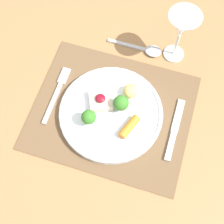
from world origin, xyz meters
TOP-DOWN VIEW (x-y plane):
  - ground_plane at (0.00, 0.00)m, footprint 8.00×8.00m
  - dining_table at (0.00, 0.00)m, footprint 1.32×1.25m
  - placemat at (0.00, 0.00)m, footprint 0.44×0.36m
  - dinner_plate at (0.00, -0.01)m, footprint 0.29×0.29m
  - fork at (-0.17, 0.01)m, footprint 0.02×0.18m
  - knife at (0.18, -0.01)m, footprint 0.02×0.18m
  - spoon at (0.04, 0.23)m, footprint 0.17×0.04m
  - wine_glass_near at (0.12, 0.24)m, footprint 0.09×0.09m

SIDE VIEW (x-z plane):
  - ground_plane at x=0.00m, z-range 0.00..0.00m
  - dining_table at x=0.00m, z-range 0.30..1.06m
  - placemat at x=0.00m, z-range 0.76..0.76m
  - fork at x=-0.17m, z-range 0.76..0.77m
  - knife at x=0.18m, z-range 0.76..0.77m
  - spoon at x=0.04m, z-range 0.76..0.77m
  - dinner_plate at x=0.00m, z-range 0.74..0.81m
  - wine_glass_near at x=0.12m, z-range 0.80..0.97m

